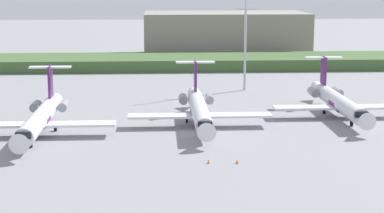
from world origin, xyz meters
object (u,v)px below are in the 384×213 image
object	(u,v)px
regional_jet_second	(199,109)
safety_cone_mid_marker	(237,161)
regional_jet_nearest	(40,118)
antenna_mast	(245,39)
safety_cone_front_marker	(209,161)
regional_jet_third	(338,101)

from	to	relation	value
regional_jet_second	safety_cone_mid_marker	world-z (taller)	regional_jet_second
regional_jet_nearest	antenna_mast	distance (m)	52.72
safety_cone_front_marker	regional_jet_third	bearing A→B (deg)	48.68
regional_jet_second	safety_cone_front_marker	world-z (taller)	regional_jet_second
regional_jet_third	safety_cone_mid_marker	xyz separation A→B (m)	(-20.84, -28.08, -2.26)
regional_jet_third	safety_cone_front_marker	world-z (taller)	regional_jet_third
regional_jet_third	regional_jet_second	bearing A→B (deg)	-167.15
regional_jet_second	antenna_mast	distance (m)	35.45
regional_jet_nearest	antenna_mast	size ratio (longest dim) A/B	1.19
antenna_mast	safety_cone_front_marker	world-z (taller)	antenna_mast
regional_jet_nearest	regional_jet_second	bearing A→B (deg)	11.70
regional_jet_second	regional_jet_nearest	bearing A→B (deg)	-168.30
regional_jet_second	regional_jet_third	distance (m)	24.87
regional_jet_third	safety_cone_mid_marker	distance (m)	35.04
regional_jet_nearest	regional_jet_third	size ratio (longest dim) A/B	1.00
antenna_mast	regional_jet_nearest	bearing A→B (deg)	-133.98
regional_jet_third	safety_cone_front_marker	xyz separation A→B (m)	(-24.49, -27.87, -2.26)
regional_jet_nearest	safety_cone_mid_marker	distance (m)	32.95
regional_jet_second	safety_cone_mid_marker	size ratio (longest dim) A/B	56.36
regional_jet_second	safety_cone_mid_marker	bearing A→B (deg)	-81.40
regional_jet_nearest	regional_jet_second	size ratio (longest dim) A/B	1.00
regional_jet_nearest	regional_jet_second	xyz separation A→B (m)	(24.41, 5.05, 0.00)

